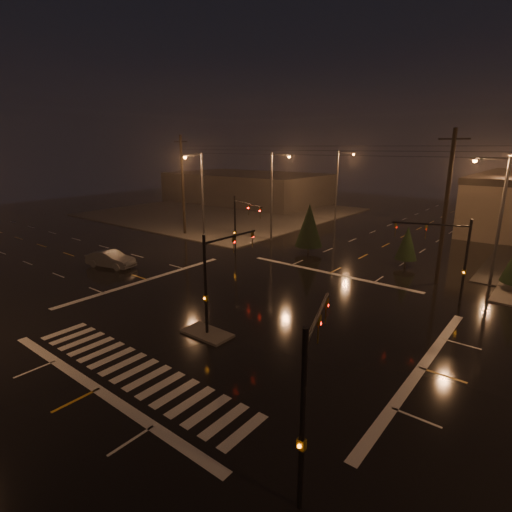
# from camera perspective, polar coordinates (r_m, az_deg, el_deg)

# --- Properties ---
(ground) EXTENTS (140.00, 140.00, 0.00)m
(ground) POSITION_cam_1_polar(r_m,az_deg,el_deg) (26.72, -0.84, -8.14)
(ground) COLOR black
(ground) RESTS_ON ground
(sidewalk_nw) EXTENTS (36.00, 36.00, 0.12)m
(sidewalk_nw) POSITION_cam_1_polar(r_m,az_deg,el_deg) (67.68, -4.51, 6.33)
(sidewalk_nw) COLOR #4D4A44
(sidewalk_nw) RESTS_ON ground
(median_island) EXTENTS (3.00, 1.60, 0.15)m
(median_island) POSITION_cam_1_polar(r_m,az_deg,el_deg) (24.02, -6.99, -10.91)
(median_island) COLOR #4D4A44
(median_island) RESTS_ON ground
(crosswalk) EXTENTS (15.00, 2.60, 0.01)m
(crosswalk) POSITION_cam_1_polar(r_m,az_deg,el_deg) (21.30, -16.91, -15.40)
(crosswalk) COLOR beige
(crosswalk) RESTS_ON ground
(stop_bar_near) EXTENTS (16.00, 0.50, 0.01)m
(stop_bar_near) POSITION_cam_1_polar(r_m,az_deg,el_deg) (20.44, -21.69, -17.28)
(stop_bar_near) COLOR beige
(stop_bar_near) RESTS_ON ground
(stop_bar_far) EXTENTS (16.00, 0.50, 0.01)m
(stop_bar_far) POSITION_cam_1_polar(r_m,az_deg,el_deg) (35.39, 10.50, -2.41)
(stop_bar_far) COLOR beige
(stop_bar_far) RESTS_ON ground
(commercial_block) EXTENTS (30.00, 18.00, 5.60)m
(commercial_block) POSITION_cam_1_polar(r_m,az_deg,el_deg) (79.56, -1.28, 9.72)
(commercial_block) COLOR #413C39
(commercial_block) RESTS_ON ground
(signal_mast_median) EXTENTS (0.25, 4.59, 6.00)m
(signal_mast_median) POSITION_cam_1_polar(r_m,az_deg,el_deg) (23.26, -5.66, -1.99)
(signal_mast_median) COLOR black
(signal_mast_median) RESTS_ON ground
(signal_mast_ne) EXTENTS (4.84, 1.86, 6.00)m
(signal_mast_ne) POSITION_cam_1_polar(r_m,az_deg,el_deg) (30.50, 25.96, 0.78)
(signal_mast_ne) COLOR black
(signal_mast_ne) RESTS_ON ground
(signal_mast_nw) EXTENTS (4.84, 1.86, 6.00)m
(signal_mast_nw) POSITION_cam_1_polar(r_m,az_deg,el_deg) (38.98, -2.28, 5.22)
(signal_mast_nw) COLOR black
(signal_mast_nw) RESTS_ON ground
(signal_mast_se) EXTENTS (1.55, 3.87, 6.00)m
(signal_mast_se) POSITION_cam_1_polar(r_m,az_deg,el_deg) (12.70, 7.51, -18.00)
(signal_mast_se) COLOR black
(signal_mast_se) RESTS_ON ground
(streetlight_1) EXTENTS (2.77, 0.32, 10.00)m
(streetlight_1) POSITION_cam_1_polar(r_m,az_deg,el_deg) (45.85, 2.56, 9.29)
(streetlight_1) COLOR #38383A
(streetlight_1) RESTS_ON ground
(streetlight_2) EXTENTS (2.77, 0.32, 10.00)m
(streetlight_2) POSITION_cam_1_polar(r_m,az_deg,el_deg) (59.51, 11.78, 10.39)
(streetlight_2) COLOR #38383A
(streetlight_2) RESTS_ON ground
(streetlight_3) EXTENTS (2.77, 0.32, 10.00)m
(streetlight_3) POSITION_cam_1_polar(r_m,az_deg,el_deg) (35.57, 31.14, 5.32)
(streetlight_3) COLOR #38383A
(streetlight_3) RESTS_ON ground
(streetlight_5) EXTENTS (0.32, 2.77, 10.00)m
(streetlight_5) POSITION_cam_1_polar(r_m,az_deg,el_deg) (43.88, -7.94, 8.88)
(streetlight_5) COLOR #38383A
(streetlight_5) RESTS_ON ground
(utility_pole_0) EXTENTS (2.20, 0.32, 12.00)m
(utility_pole_0) POSITION_cam_1_polar(r_m,az_deg,el_deg) (50.14, -10.43, 9.95)
(utility_pole_0) COLOR black
(utility_pole_0) RESTS_ON ground
(utility_pole_1) EXTENTS (2.20, 0.32, 12.00)m
(utility_pole_1) POSITION_cam_1_polar(r_m,az_deg,el_deg) (34.11, 25.46, 6.26)
(utility_pole_1) COLOR black
(utility_pole_1) RESTS_ON ground
(conifer_3) EXTENTS (2.81, 2.81, 5.10)m
(conifer_3) POSITION_cam_1_polar(r_m,az_deg,el_deg) (41.24, 7.60, 4.39)
(conifer_3) COLOR black
(conifer_3) RESTS_ON ground
(conifer_4) EXTENTS (1.95, 1.95, 3.75)m
(conifer_4) POSITION_cam_1_polar(r_m,az_deg,el_deg) (38.65, 20.77, 1.76)
(conifer_4) COLOR black
(conifer_4) RESTS_ON ground
(car_crossing) EXTENTS (4.94, 2.78, 1.54)m
(car_crossing) POSITION_cam_1_polar(r_m,az_deg,el_deg) (38.63, -20.06, -0.41)
(car_crossing) COLOR #585B5F
(car_crossing) RESTS_ON ground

